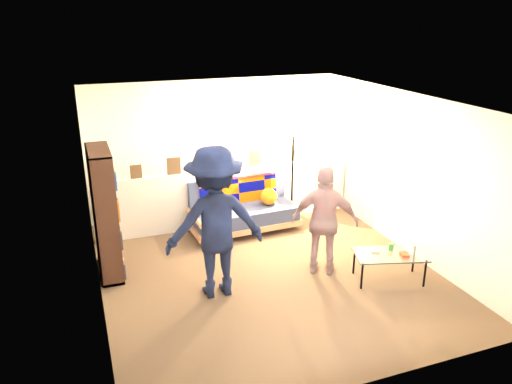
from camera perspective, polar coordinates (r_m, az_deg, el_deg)
ground at (r=7.21m, az=1.12°, el=-8.89°), size 5.00×5.00×0.00m
room_shell at (r=7.00m, az=-0.20°, el=4.97°), size 4.60×5.05×2.45m
half_wall_ledge at (r=8.56m, az=-3.26°, el=-0.48°), size 4.45×0.15×1.00m
ledge_decor at (r=8.27m, az=-4.81°, el=3.69°), size 2.97×0.02×0.45m
futon_sofa at (r=8.37m, az=-1.42°, el=-1.95°), size 1.84×0.96×0.78m
bookshelf at (r=7.12m, az=-16.88°, el=-2.77°), size 0.30×0.89×1.79m
coffee_table at (r=7.04m, az=15.09°, el=-7.01°), size 1.06×0.77×0.49m
floor_lamp at (r=8.39m, az=4.15°, el=3.72°), size 0.37×0.30×1.62m
person_left at (r=6.28m, az=-4.69°, el=-3.53°), size 1.29×0.77×1.97m
person_right at (r=6.90m, az=7.87°, el=-3.32°), size 0.98×0.79×1.55m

